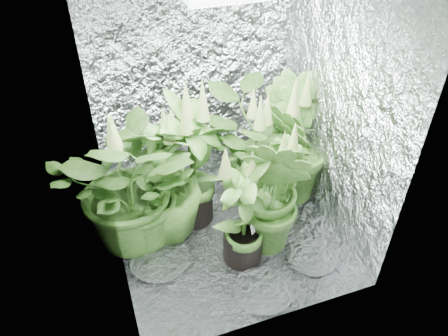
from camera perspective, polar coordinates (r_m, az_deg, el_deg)
name	(u,v)px	position (r m, az deg, el deg)	size (l,w,h in m)	color
ground	(226,233)	(3.42, 0.33, -8.43)	(1.60, 1.60, 0.00)	silver
walls	(227,123)	(2.78, 0.40, 5.89)	(1.62, 1.62, 2.00)	silver
plant_a	(132,184)	(3.07, -11.99, -2.12)	(1.24, 1.24, 1.14)	black
plant_b	(192,163)	(3.19, -4.25, 0.61)	(0.80, 0.80, 1.18)	black
plant_c	(292,144)	(3.47, 8.89, 3.14)	(0.76, 0.76, 1.13)	black
plant_d	(163,182)	(3.12, -8.03, -1.80)	(0.71, 0.71, 1.08)	black
plant_e	(264,153)	(3.36, 5.23, 2.02)	(0.92, 0.92, 1.07)	black
plant_f	(244,215)	(2.95, 2.62, -6.09)	(0.57, 0.57, 0.95)	black
plant_g	(272,192)	(3.03, 6.33, -3.10)	(0.71, 0.71, 1.08)	black
circulation_fan	(264,156)	(3.91, 5.23, 1.62)	(0.16, 0.35, 0.40)	black
plant_label	(253,229)	(3.04, 3.83, -7.91)	(0.05, 0.01, 0.08)	white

